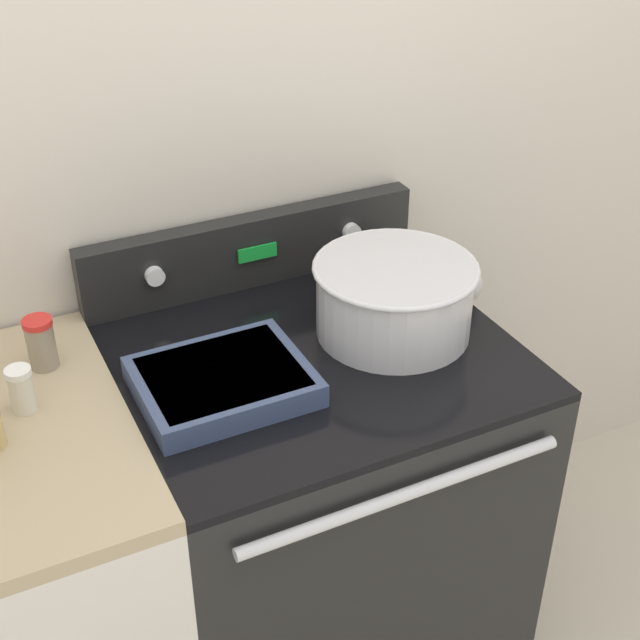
% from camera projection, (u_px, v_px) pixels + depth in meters
% --- Properties ---
extents(kitchen_wall, '(8.00, 0.05, 2.50)m').
position_uv_depth(kitchen_wall, '(236.00, 135.00, 1.88)').
color(kitchen_wall, beige).
rests_on(kitchen_wall, ground_plane).
extents(stove_range, '(0.77, 0.71, 0.92)m').
position_uv_depth(stove_range, '(315.00, 521.00, 2.02)').
color(stove_range, black).
rests_on(stove_range, ground_plane).
extents(control_panel, '(0.77, 0.07, 0.16)m').
position_uv_depth(control_panel, '(252.00, 250.00, 1.97)').
color(control_panel, black).
rests_on(control_panel, stove_range).
extents(side_counter, '(0.53, 0.68, 0.94)m').
position_uv_depth(side_counter, '(22.00, 623.00, 1.77)').
color(side_counter, silver).
rests_on(side_counter, ground_plane).
extents(mixing_bowl, '(0.33, 0.33, 0.16)m').
position_uv_depth(mixing_bowl, '(394.00, 295.00, 1.79)').
color(mixing_bowl, silver).
rests_on(mixing_bowl, stove_range).
extents(casserole_dish, '(0.31, 0.26, 0.05)m').
position_uv_depth(casserole_dish, '(223.00, 380.00, 1.64)').
color(casserole_dish, '#38476B').
rests_on(casserole_dish, stove_range).
extents(ladle, '(0.08, 0.29, 0.08)m').
position_uv_depth(ladle, '(460.00, 283.00, 1.92)').
color(ladle, '#B7B7B7').
rests_on(ladle, stove_range).
extents(spice_jar_red_cap, '(0.06, 0.06, 0.10)m').
position_uv_depth(spice_jar_red_cap, '(41.00, 343.00, 1.68)').
color(spice_jar_red_cap, gray).
rests_on(spice_jar_red_cap, side_counter).
extents(spice_jar_white_cap, '(0.05, 0.05, 0.09)m').
position_uv_depth(spice_jar_white_cap, '(22.00, 389.00, 1.57)').
color(spice_jar_white_cap, beige).
rests_on(spice_jar_white_cap, side_counter).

